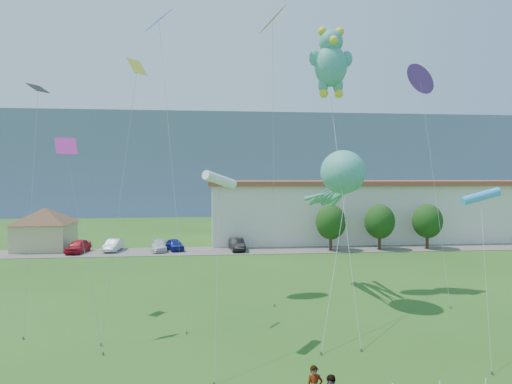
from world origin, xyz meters
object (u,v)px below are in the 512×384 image
at_px(parked_car_red, 78,246).
at_px(parked_car_black, 237,244).
at_px(parked_car_white, 159,246).
at_px(pavilion, 45,225).
at_px(warehouse, 421,209).
at_px(parked_car_silver, 114,245).
at_px(teddy_bear_kite, 331,61).
at_px(parked_car_blue, 175,245).
at_px(octopus_kite, 338,182).

height_order(parked_car_red, parked_car_black, parked_car_red).
bearing_deg(parked_car_white, pavilion, 161.29).
distance_m(warehouse, parked_car_black, 28.78).
relative_size(warehouse, parked_car_silver, 14.59).
height_order(parked_car_white, parked_car_black, parked_car_black).
distance_m(pavilion, teddy_bear_kite, 39.24).
bearing_deg(parked_car_blue, teddy_bear_kite, -74.52).
bearing_deg(parked_car_silver, parked_car_black, 1.36).
relative_size(parked_car_silver, parked_car_black, 0.96).
bearing_deg(parked_car_silver, parked_car_blue, 4.15).
distance_m(octopus_kite, teddy_bear_kite, 10.04).
height_order(parked_car_blue, parked_car_black, parked_car_black).
bearing_deg(warehouse, octopus_kite, -124.17).
bearing_deg(octopus_kite, parked_car_white, 123.37).
xyz_separation_m(warehouse, parked_car_white, (-36.27, -8.57, -3.45)).
bearing_deg(warehouse, parked_car_blue, -166.67).
bearing_deg(teddy_bear_kite, parked_car_silver, 136.39).
bearing_deg(parked_car_silver, warehouse, 16.37).
bearing_deg(warehouse, pavilion, -173.16).
bearing_deg(warehouse, parked_car_silver, -169.11).
bearing_deg(parked_car_black, parked_car_red, 174.36).
bearing_deg(octopus_kite, pavilion, 138.59).
height_order(pavilion, warehouse, warehouse).
bearing_deg(teddy_bear_kite, pavilion, 143.27).
bearing_deg(parked_car_white, warehouse, 5.16).
relative_size(parked_car_red, parked_car_silver, 1.05).
bearing_deg(parked_car_blue, parked_car_silver, 159.38).
bearing_deg(teddy_bear_kite, parked_car_black, 108.45).
height_order(octopus_kite, teddy_bear_kite, teddy_bear_kite).
height_order(pavilion, parked_car_white, pavilion).
bearing_deg(teddy_bear_kite, octopus_kite, -96.20).
bearing_deg(parked_car_black, teddy_bear_kite, -76.51).
distance_m(warehouse, parked_car_white, 37.43).
xyz_separation_m(parked_car_black, octopus_kite, (5.84, -22.30, 7.69)).
bearing_deg(parked_car_blue, parked_car_white, 173.19).
height_order(parked_car_white, teddy_bear_kite, teddy_bear_kite).
relative_size(pavilion, parked_car_blue, 2.38).
height_order(warehouse, parked_car_black, warehouse).
xyz_separation_m(parked_car_red, parked_car_silver, (3.79, 0.82, -0.06)).
distance_m(parked_car_silver, parked_car_white, 5.34).
height_order(warehouse, parked_car_red, warehouse).
xyz_separation_m(parked_car_red, teddy_bear_kite, (24.50, -18.90, 17.03)).
height_order(parked_car_silver, parked_car_blue, parked_car_silver).
distance_m(parked_car_black, octopus_kite, 24.30).
bearing_deg(pavilion, teddy_bear_kite, -36.73).
bearing_deg(parked_car_white, parked_car_silver, 165.81).
bearing_deg(octopus_kite, warehouse, 55.83).
distance_m(warehouse, parked_car_silver, 42.48).
xyz_separation_m(parked_car_red, parked_car_black, (18.27, -0.22, -0.03)).
distance_m(parked_car_blue, teddy_bear_kite, 29.33).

